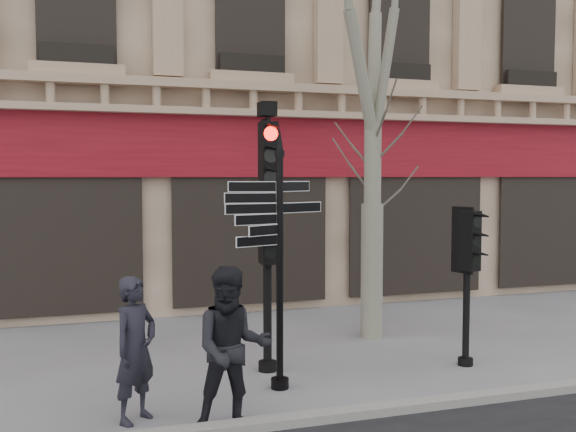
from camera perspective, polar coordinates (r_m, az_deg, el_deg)
name	(u,v)px	position (r m, az deg, el deg)	size (l,w,h in m)	color
ground	(335,381)	(9.64, 4.17, -14.40)	(80.00, 80.00, 0.00)	slate
kerb	(377,410)	(8.41, 7.88, -16.73)	(80.00, 0.25, 0.12)	gray
fingerpost	(280,214)	(8.83, -0.74, 0.16)	(1.75, 1.75, 3.64)	black
traffic_signal_main	(267,203)	(9.64, -1.86, 1.20)	(0.45, 0.33, 4.07)	black
traffic_signal_secondary	(467,258)	(10.37, 15.64, -3.60)	(0.48, 0.40, 2.44)	black
pedestrian_a	(135,349)	(8.11, -13.41, -11.43)	(0.65, 0.42, 1.77)	black
pedestrian_b	(232,349)	(7.65, -4.99, -11.67)	(0.94, 0.73, 1.92)	black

